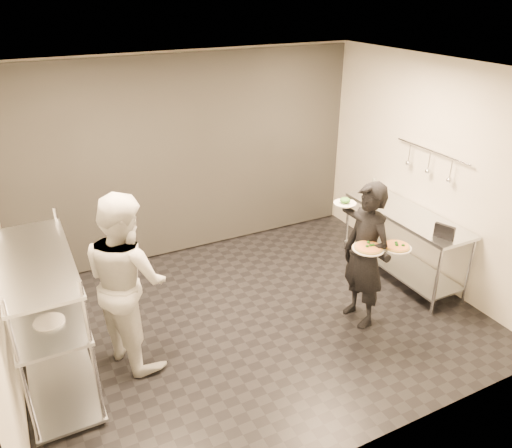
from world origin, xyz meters
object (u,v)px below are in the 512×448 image
pass_rack (48,315)px  chef (127,280)px  pos_monitor (444,232)px  bottle_dark (379,191)px  salad_plate (345,201)px  prep_counter (404,234)px  pizza_plate_far (397,246)px  pizza_plate_near (368,248)px  waiter (365,256)px  bottle_clear (374,184)px  bottle_green (378,193)px

pass_rack → chef: (0.76, 0.03, 0.15)m
pos_monitor → bottle_dark: (0.07, 1.24, 0.03)m
pass_rack → salad_plate: (3.14, -0.24, 0.63)m
pass_rack → prep_counter: (4.33, 0.00, -0.14)m
pizza_plate_far → salad_plate: salad_plate is taller
pizza_plate_far → bottle_dark: size_ratio=1.39×
pizza_plate_near → bottle_dark: size_ratio=1.50×
prep_counter → pizza_plate_far: pizza_plate_far is taller
pass_rack → waiter: bearing=-9.4°
prep_counter → pos_monitor: pos_monitor is taller
pass_rack → pizza_plate_far: bearing=-13.3°
chef → bottle_clear: chef is taller
prep_counter → pizza_plate_near: bearing=-149.1°
salad_plate → bottle_clear: 1.71m
bottle_dark → salad_plate: bearing=-146.1°
pizza_plate_near → pos_monitor: 1.09m
waiter → salad_plate: size_ratio=6.82×
waiter → bottle_clear: waiter is taller
pizza_plate_near → bottle_clear: 2.01m
salad_plate → bottle_dark: 1.43m
bottle_clear → salad_plate: bearing=-140.9°
prep_counter → pizza_plate_far: bearing=-138.1°
pizza_plate_near → bottle_dark: bottle_dark is taller
prep_counter → salad_plate: salad_plate is taller
pizza_plate_far → pos_monitor: same height
chef → bottle_green: size_ratio=8.11×
prep_counter → pizza_plate_near: (-1.21, -0.72, 0.44)m
chef → salad_plate: (2.37, -0.28, 0.48)m
salad_plate → bottle_green: salad_plate is taller
pass_rack → pizza_plate_near: 3.22m
bottle_green → prep_counter: bearing=-78.1°
pass_rack → bottle_clear: (4.43, 0.80, 0.24)m
pass_rack → chef: bearing=2.6°
pass_rack → prep_counter: 4.33m
prep_counter → bottle_clear: bottle_clear is taller
pizza_plate_near → bottle_green: bearing=47.1°
bottle_clear → bottle_dark: bottle_dark is taller
prep_counter → bottle_green: bottle_green is taller
prep_counter → bottle_clear: (0.10, 0.80, 0.38)m
pos_monitor → bottle_green: 1.19m
bottle_green → salad_plate: bearing=-146.7°
bottle_clear → bottle_dark: 0.31m
chef → pizza_plate_far: bearing=-126.2°
chef → bottle_green: bearing=-101.4°
pizza_plate_near → bottle_clear: bearing=49.4°
salad_plate → pizza_plate_near: bearing=-92.0°
chef → pos_monitor: (3.45, -0.75, 0.08)m
waiter → prep_counter: bearing=115.2°
waiter → bottle_dark: waiter is taller
pizza_plate_far → waiter: bearing=123.3°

